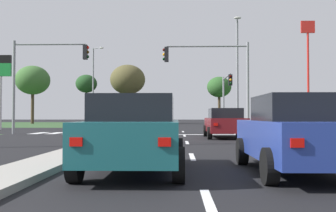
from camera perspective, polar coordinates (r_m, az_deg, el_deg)
The scene contains 35 objects.
ground_plane at distance 31.86m, azimuth -4.16°, elevation -3.59°, with size 200.00×200.00×0.00m, color black.
grass_verge_far_right at distance 60.51m, azimuth 23.17°, elevation -2.47°, with size 35.00×35.00×0.01m, color #2D4C28.
median_island_near at distance 13.10m, azimuth -12.28°, elevation -6.28°, with size 1.20×22.00×0.14m, color gray.
median_island_far at distance 56.78m, azimuth -1.72°, elevation -2.59°, with size 1.20×36.00×0.14m, color gray.
lane_dash_near at distance 5.35m, azimuth 6.05°, elevation -14.08°, with size 0.14×2.00×0.01m, color silver.
lane_dash_second at distance 11.27m, azimuth 3.56°, elevation -7.42°, with size 0.14×2.00×0.01m, color silver.
lane_dash_third at distance 17.25m, azimuth 2.80°, elevation -5.36°, with size 0.14×2.00×0.01m, color silver.
lane_dash_fourth at distance 23.24m, azimuth 2.44°, elevation -4.36°, with size 0.14×2.00×0.01m, color silver.
lane_dash_fifth at distance 29.23m, azimuth 2.22°, elevation -3.77°, with size 0.14×2.00×0.01m, color silver.
edge_line_right at distance 14.24m, azimuth 16.84°, elevation -6.12°, with size 0.14×24.00×0.01m, color silver.
stop_bar_near at distance 24.72m, azimuth 3.07°, elevation -4.19°, with size 6.40×0.50×0.01m, color silver.
crosswalk_bar_near at distance 28.16m, azimuth -18.32°, elevation -3.78°, with size 0.70×2.80×0.01m, color silver.
crosswalk_bar_second at distance 27.79m, azimuth -16.08°, elevation -3.83°, with size 0.70×2.80×0.01m, color silver.
crosswalk_bar_third at distance 27.47m, azimuth -13.79°, elevation -3.88°, with size 0.70×2.80×0.01m, color silver.
crosswalk_bar_fourth at distance 27.19m, azimuth -11.45°, elevation -3.91°, with size 0.70×2.80×0.01m, color silver.
crosswalk_bar_fifth at distance 26.96m, azimuth -9.06°, elevation -3.95°, with size 0.70×2.80×0.01m, color silver.
crosswalk_bar_sixth at distance 26.77m, azimuth -6.63°, elevation -3.97°, with size 0.70×2.80×0.01m, color silver.
crosswalk_bar_seventh at distance 26.64m, azimuth -4.17°, elevation -3.99°, with size 0.70×2.80×0.01m, color silver.
car_teal_near at distance 8.16m, azimuth -4.88°, elevation -4.02°, with size 2.03×4.20×1.59m.
car_maroon_second at distance 21.19m, azimuth 8.33°, elevation -2.45°, with size 2.10×4.60×1.59m.
car_silver_third at distance 51.56m, azimuth -4.43°, elevation -1.94°, with size 2.00×4.22×1.48m.
car_red_fourth at distance 45.63m, azimuth -5.39°, elevation -1.96°, with size 1.99×4.32×1.55m.
car_blue_fifth at distance 8.43m, azimuth 18.61°, elevation -3.85°, with size 2.07×4.44×1.59m.
traffic_signal_far_right at distance 36.57m, azimuth 8.50°, elevation 2.23°, with size 0.32×5.35×5.03m.
traffic_signal_near_left at distance 26.80m, azimuth -18.16°, elevation 5.09°, with size 5.03×0.32×6.11m.
traffic_signal_near_right at distance 25.39m, azimuth 7.13°, elevation 5.22°, with size 5.58×0.32×5.94m.
street_lamp_second at distance 32.88m, azimuth 10.10°, elevation 5.38°, with size 0.62×2.11×9.11m.
street_lamp_third at distance 52.28m, azimuth -10.80°, elevation 3.43°, with size 1.73×1.44×10.18m.
pedestrian_at_median at distance 42.46m, azimuth -2.98°, elevation -1.43°, with size 0.34×0.34×1.77m.
fastfood_pole_sign at distance 55.43m, azimuth 19.79°, elevation 7.66°, with size 1.80×0.40×13.83m.
fuel_price_totem at distance 36.09m, azimuth -23.29°, elevation 4.17°, with size 1.80×0.24×6.35m.
treeline_near at distance 63.58m, azimuth -19.18°, elevation 3.56°, with size 5.24×5.24×8.93m.
treeline_second at distance 62.40m, azimuth -11.86°, elevation 3.16°, with size 3.33×3.33×7.66m.
treeline_third at distance 60.42m, azimuth -5.92°, elevation 3.83°, with size 5.40×5.40×9.09m.
treeline_fourth at distance 62.41m, azimuth 7.50°, elevation 2.72°, with size 3.85×3.85×7.43m.
Camera 1 is at (3.08, -1.69, 1.17)m, focal length 41.66 mm.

